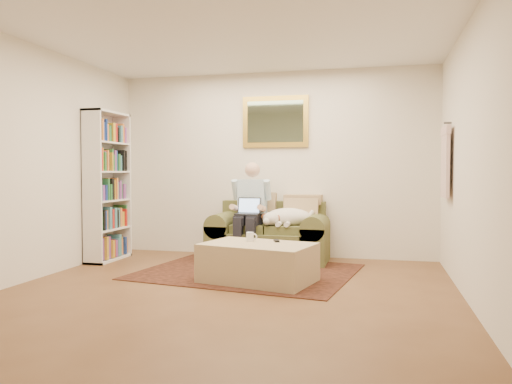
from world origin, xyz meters
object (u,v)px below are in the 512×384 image
at_px(sofa, 269,240).
at_px(sleeping_dog, 289,217).
at_px(seated_man, 249,212).
at_px(laptop, 248,210).
at_px(coffee_mug, 250,237).
at_px(ottoman, 258,263).
at_px(bookshelf, 107,186).

xyz_separation_m(sofa, sleeping_dog, (0.28, -0.08, 0.33)).
bearing_deg(seated_man, laptop, -90.00).
bearing_deg(sleeping_dog, laptop, -166.36).
distance_m(laptop, sleeping_dog, 0.54).
bearing_deg(laptop, coffee_mug, -74.10).
bearing_deg(ottoman, coffee_mug, 129.37).
height_order(seated_man, coffee_mug, seated_man).
relative_size(sleeping_dog, coffee_mug, 6.47).
xyz_separation_m(seated_man, bookshelf, (-1.89, -0.32, 0.34)).
distance_m(coffee_mug, bookshelf, 2.33).
relative_size(seated_man, sleeping_dog, 2.04).
height_order(sofa, ottoman, sofa).
xyz_separation_m(seated_man, laptop, (0.00, -0.06, 0.03)).
height_order(sofa, seated_man, seated_man).
bearing_deg(sofa, bookshelf, -167.63).
relative_size(sofa, seated_man, 1.19).
xyz_separation_m(laptop, ottoman, (0.40, -1.11, -0.48)).
bearing_deg(sofa, ottoman, -82.91).
xyz_separation_m(seated_man, ottoman, (0.40, -1.17, -0.45)).
bearing_deg(seated_man, sofa, 31.45).
bearing_deg(coffee_mug, laptop, 105.90).
distance_m(sofa, ottoman, 1.32).
distance_m(sleeping_dog, ottoman, 1.30).
height_order(laptop, coffee_mug, laptop).
bearing_deg(bookshelf, sleeping_dog, 9.13).
bearing_deg(sleeping_dog, coffee_mug, -102.93).
distance_m(seated_man, sleeping_dog, 0.53).
bearing_deg(coffee_mug, sleeping_dog, 77.07).
bearing_deg(ottoman, sleeping_dog, 84.49).
xyz_separation_m(sleeping_dog, bookshelf, (-2.41, -0.39, 0.40)).
bearing_deg(sleeping_dog, ottoman, -95.51).
bearing_deg(ottoman, sofa, 97.09).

